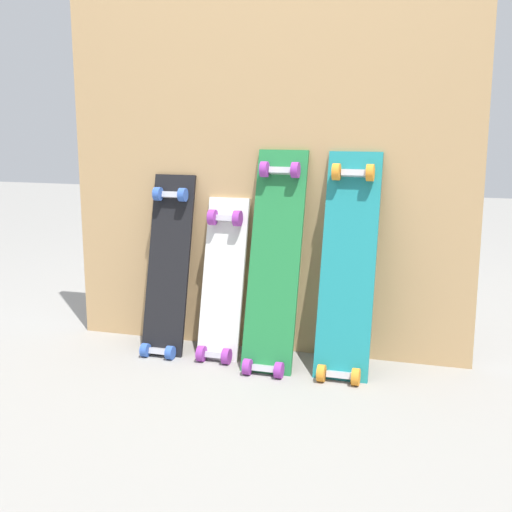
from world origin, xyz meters
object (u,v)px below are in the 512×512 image
(skateboard_black, at_px, (167,273))
(skateboard_green, at_px, (274,269))
(skateboard_teal, at_px, (347,273))
(skateboard_white, at_px, (222,286))

(skateboard_black, relative_size, skateboard_green, 0.88)
(skateboard_green, height_order, skateboard_teal, skateboard_green)
(skateboard_white, xyz_separation_m, skateboard_green, (0.23, -0.04, 0.10))
(skateboard_white, relative_size, skateboard_teal, 0.78)
(skateboard_green, xyz_separation_m, skateboard_teal, (0.29, 0.01, -0.00))
(skateboard_white, distance_m, skateboard_teal, 0.54)
(skateboard_green, bearing_deg, skateboard_black, 175.78)
(skateboard_black, height_order, skateboard_green, skateboard_green)
(skateboard_white, bearing_deg, skateboard_teal, -3.63)
(skateboard_white, xyz_separation_m, skateboard_teal, (0.53, -0.03, 0.10))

